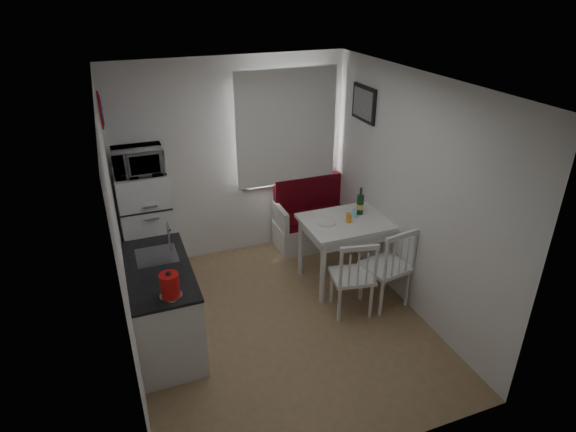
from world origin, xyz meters
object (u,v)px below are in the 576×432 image
object	(u,v)px
fridge	(148,228)
kitchen_counter	(163,305)
chair_left	(357,271)
wine_bottle	(360,201)
dining_table	(350,227)
chair_right	(392,261)
microwave	(138,161)
kettle	(170,285)
bench	(322,222)

from	to	relation	value
fridge	kitchen_counter	bearing A→B (deg)	-90.90
chair_left	wine_bottle	bearing A→B (deg)	72.10
kitchen_counter	dining_table	xyz separation A→B (m)	(2.27, 0.37, 0.29)
chair_right	chair_left	bearing A→B (deg)	169.83
kitchen_counter	wine_bottle	size ratio (longest dim) A/B	3.90
chair_left	fridge	world-z (taller)	fridge
dining_table	microwave	xyz separation A→B (m)	(-2.25, 0.83, 0.84)
chair_left	chair_right	size ratio (longest dim) A/B	0.96
dining_table	microwave	world-z (taller)	microwave
kettle	wine_bottle	xyz separation A→B (m)	(2.40, 1.00, -0.03)
kitchen_counter	fridge	size ratio (longest dim) A/B	0.92
chair_right	microwave	size ratio (longest dim) A/B	0.99
kitchen_counter	fridge	world-z (taller)	fridge
bench	wine_bottle	world-z (taller)	wine_bottle
chair_left	microwave	distance (m)	2.69
kitchen_counter	kettle	world-z (taller)	kettle
chair_left	microwave	size ratio (longest dim) A/B	0.95
chair_right	fridge	bearing A→B (deg)	138.08
chair_left	wine_bottle	world-z (taller)	wine_bottle
dining_table	fridge	world-z (taller)	fridge
fridge	kettle	world-z (taller)	fridge
dining_table	kitchen_counter	bearing A→B (deg)	-170.99
kettle	wine_bottle	world-z (taller)	wine_bottle
dining_table	wine_bottle	size ratio (longest dim) A/B	3.31
dining_table	chair_left	xyz separation A→B (m)	(-0.25, -0.67, -0.16)
microwave	chair_right	bearing A→B (deg)	-31.69
bench	chair_right	size ratio (longest dim) A/B	2.50
kettle	wine_bottle	size ratio (longest dim) A/B	0.79
microwave	wine_bottle	size ratio (longest dim) A/B	1.61
chair_left	kettle	bearing A→B (deg)	-161.94
kitchen_counter	bench	size ratio (longest dim) A/B	0.98
fridge	chair_left	bearing A→B (deg)	-37.65
chair_left	fridge	bearing A→B (deg)	153.61
bench	kettle	bearing A→B (deg)	-140.82
dining_table	fridge	distance (m)	2.42
fridge	microwave	bearing A→B (deg)	-90.00
chair_left	microwave	bearing A→B (deg)	154.51
bench	dining_table	size ratio (longest dim) A/B	1.20
fridge	wine_bottle	size ratio (longest dim) A/B	4.24
chair_left	chair_right	distance (m)	0.43
kitchen_counter	dining_table	bearing A→B (deg)	9.17
kitchen_counter	microwave	distance (m)	1.64
kettle	bench	bearing A→B (deg)	39.18
dining_table	microwave	distance (m)	2.54
fridge	microwave	distance (m)	0.87
bench	microwave	xyz separation A→B (m)	(-2.35, -0.16, 1.26)
kitchen_counter	microwave	bearing A→B (deg)	89.06
microwave	fridge	bearing A→B (deg)	90.00
bench	microwave	distance (m)	2.67
microwave	kettle	bearing A→B (deg)	-89.01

